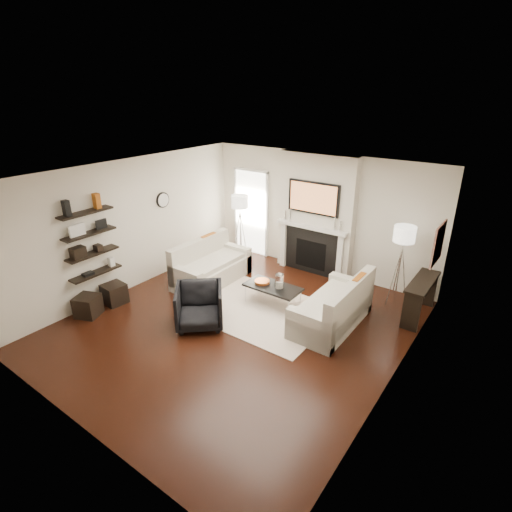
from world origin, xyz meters
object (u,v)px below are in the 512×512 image
Objects in this scene: coffee_table at (273,287)px; ottoman_near at (114,294)px; loveseat_right_base at (331,314)px; armchair at (199,304)px; lamp_right_shade at (405,234)px; lamp_left_shade at (240,202)px; loveseat_left_base at (212,273)px.

coffee_table reaches higher than ottoman_near.
loveseat_right_base is 4.50× the size of ottoman_near.
armchair is 2.08× the size of lamp_right_shade.
loveseat_left_base is at bearing -77.47° from lamp_left_shade.
ottoman_near is at bearing -146.08° from coffee_table.
coffee_table is 2.75× the size of lamp_left_shade.
lamp_left_shade is at bearing 179.83° from lamp_right_shade.
armchair reaches higher than ottoman_near.
loveseat_right_base is 3.75m from lamp_left_shade.
ottoman_near is at bearing -100.68° from lamp_left_shade.
loveseat_left_base is at bearing 83.14° from armchair.
lamp_left_shade is at bearing 79.32° from ottoman_near.
armchair reaches higher than loveseat_left_base.
loveseat_left_base is at bearing -158.26° from lamp_right_shade.
lamp_left_shade is 1.00× the size of ottoman_near.
lamp_left_shade reaches higher than ottoman_near.
armchair is at bearing -65.59° from lamp_left_shade.
loveseat_left_base is at bearing 63.04° from ottoman_near.
lamp_left_shade is 3.57m from ottoman_near.
lamp_right_shade is (3.90, -0.01, 0.00)m from lamp_left_shade.
loveseat_right_base is at bearing -114.85° from lamp_right_shade.
coffee_table is 1.50m from armchair.
coffee_table is 2.72m from lamp_left_shade.
loveseat_left_base is 4.50× the size of lamp_right_shade.
armchair is 4.00m from lamp_right_shade.
coffee_table is (1.66, -0.10, 0.19)m from loveseat_left_base.
armchair reaches higher than coffee_table.
lamp_right_shade is (1.92, 1.53, 1.05)m from coffee_table.
lamp_right_shade reaches higher than loveseat_left_base.
coffee_table is at bearing -141.49° from lamp_right_shade.
armchair is at bearing -55.60° from loveseat_left_base.
lamp_left_shade is (-1.31, 2.88, 1.03)m from armchair.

